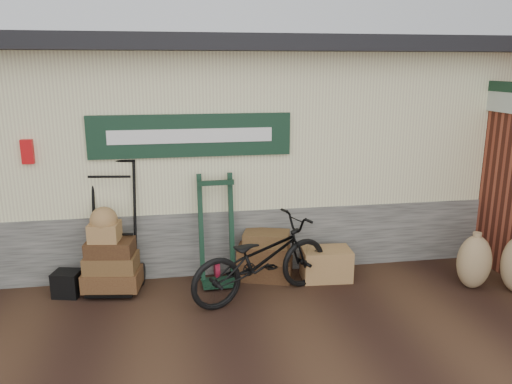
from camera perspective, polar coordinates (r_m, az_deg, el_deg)
ground at (r=6.18m, az=-3.59°, el=-12.96°), size 80.00×80.00×0.00m
station_building at (r=8.31m, az=-5.85°, el=5.82°), size 14.40×4.10×3.20m
porter_trolley at (r=6.63m, az=-16.05°, el=-3.67°), size 0.93×0.75×1.69m
green_barrow at (r=6.58m, az=-4.50°, el=-4.36°), size 0.54×0.46×1.46m
suitcase_stack at (r=6.83m, az=0.92°, el=-7.15°), size 0.86×0.68×0.67m
wicker_hamper at (r=6.90m, az=8.02°, el=-8.15°), size 0.68×0.47×0.43m
black_trunk at (r=6.81m, az=-20.75°, el=-9.76°), size 0.38×0.35×0.32m
bicycle at (r=6.20m, az=0.64°, el=-7.18°), size 1.33×2.04×1.12m
burlap_sack_left at (r=7.11m, az=23.67°, el=-7.33°), size 0.46×0.39×0.71m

